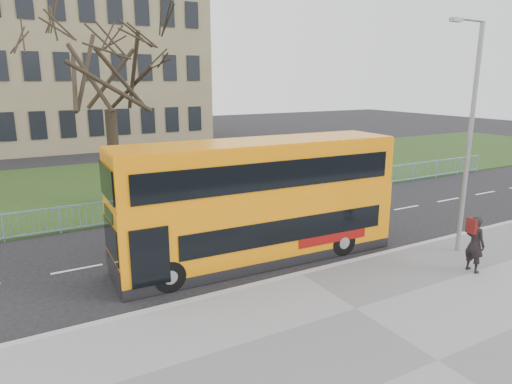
# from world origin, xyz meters

# --- Properties ---
(ground) EXTENTS (120.00, 120.00, 0.00)m
(ground) POSITION_xyz_m (0.00, 0.00, 0.00)
(ground) COLOR black
(ground) RESTS_ON ground
(pavement) EXTENTS (80.00, 10.50, 0.12)m
(pavement) POSITION_xyz_m (0.00, -6.75, 0.06)
(pavement) COLOR slate
(pavement) RESTS_ON ground
(kerb) EXTENTS (80.00, 0.20, 0.14)m
(kerb) POSITION_xyz_m (0.00, -1.55, 0.07)
(kerb) COLOR #99999C
(kerb) RESTS_ON ground
(grass_verge) EXTENTS (80.00, 15.40, 0.08)m
(grass_verge) POSITION_xyz_m (0.00, 14.30, 0.04)
(grass_verge) COLOR #203513
(grass_verge) RESTS_ON ground
(guard_railing) EXTENTS (40.00, 0.12, 1.10)m
(guard_railing) POSITION_xyz_m (0.00, 6.60, 0.55)
(guard_railing) COLOR #7DAADF
(guard_railing) RESTS_ON ground
(bare_tree) EXTENTS (7.59, 7.59, 10.84)m
(bare_tree) POSITION_xyz_m (-3.00, 10.00, 5.50)
(bare_tree) COLOR black
(bare_tree) RESTS_ON grass_verge
(civic_building) EXTENTS (30.00, 15.00, 14.00)m
(civic_building) POSITION_xyz_m (-5.00, 35.00, 7.00)
(civic_building) COLOR #796C4D
(civic_building) RESTS_ON ground
(yellow_bus) EXTENTS (9.68, 2.65, 4.03)m
(yellow_bus) POSITION_xyz_m (-0.41, 0.39, 2.16)
(yellow_bus) COLOR orange
(yellow_bus) RESTS_ON ground
(pedestrian) EXTENTS (0.47, 0.68, 1.81)m
(pedestrian) POSITION_xyz_m (4.85, -4.04, 1.02)
(pedestrian) COLOR black
(pedestrian) RESTS_ON pavement
(street_lamp) EXTENTS (1.64, 0.22, 7.72)m
(street_lamp) POSITION_xyz_m (5.90, -2.63, 4.35)
(street_lamp) COLOR gray
(street_lamp) RESTS_ON pavement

